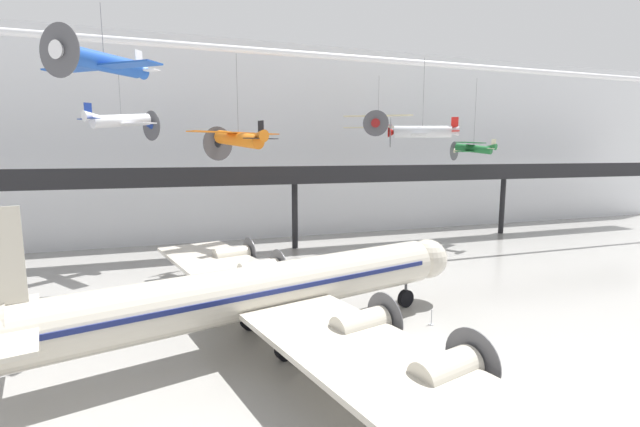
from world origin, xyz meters
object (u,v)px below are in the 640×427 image
Objects in this scene: suspended_plane_green_biplane at (473,148)px; suspended_plane_white_twin at (121,121)px; suspended_plane_cream_biplane at (378,123)px; suspended_plane_orange_highwing at (238,139)px; stanchion_barrier at (431,320)px; suspended_plane_silver_racer at (422,132)px; airliner_silver_main at (260,292)px; suspended_plane_blue_trainer at (104,63)px; info_sign_pedestal at (459,345)px.

suspended_plane_white_twin is (-39.09, 0.56, 2.41)m from suspended_plane_green_biplane.
suspended_plane_cream_biplane reaches higher than suspended_plane_green_biplane.
suspended_plane_orange_highwing reaches higher than stanchion_barrier.
suspended_plane_white_twin is 7.14× the size of stanchion_barrier.
suspended_plane_cream_biplane reaches higher than suspended_plane_silver_racer.
airliner_silver_main is 3.64× the size of suspended_plane_green_biplane.
suspended_plane_white_twin is at bearing 133.80° from stanchion_barrier.
suspended_plane_blue_trainer is at bearing -122.19° from suspended_plane_white_twin.
suspended_plane_silver_racer is at bearing 29.74° from suspended_plane_cream_biplane.
stanchion_barrier is (19.52, -6.46, -16.44)m from suspended_plane_blue_trainer.
suspended_plane_orange_highwing is at bearing 67.97° from suspended_plane_green_biplane.
suspended_plane_cream_biplane is 0.78× the size of suspended_plane_green_biplane.
suspended_plane_orange_highwing is 14.68m from suspended_plane_blue_trainer.
airliner_silver_main is 11.84m from info_sign_pedestal.
info_sign_pedestal is (-19.50, -24.56, -11.41)m from suspended_plane_green_biplane.
suspended_plane_blue_trainer is 5.85× the size of info_sign_pedestal.
suspended_plane_white_twin is (-27.56, -2.12, -0.51)m from suspended_plane_cream_biplane.
suspended_plane_orange_highwing is at bearing 81.35° from info_sign_pedestal.
stanchion_barrier is (-18.77, -20.63, -11.54)m from suspended_plane_green_biplane.
suspended_plane_cream_biplane is (0.27, 10.17, 1.48)m from suspended_plane_silver_racer.
suspended_plane_white_twin is 34.72m from info_sign_pedestal.
airliner_silver_main is 4.68× the size of suspended_plane_cream_biplane.
suspended_plane_silver_racer reaches higher than info_sign_pedestal.
airliner_silver_main is at bearing 148.42° from suspended_plane_orange_highwing.
suspended_plane_white_twin is at bearing -54.33° from suspended_plane_cream_biplane.
suspended_plane_orange_highwing is 1.32× the size of suspended_plane_blue_trainer.
stanchion_barrier is at bearing -17.33° from airliner_silver_main.
info_sign_pedestal is at bearing 14.96° from suspended_plane_cream_biplane.
stanchion_barrier is at bearing 109.38° from suspended_plane_blue_trainer.
suspended_plane_green_biplane is at bearing -109.95° from suspended_plane_orange_highwing.
suspended_plane_white_twin is (-10.23, 4.27, 1.66)m from suspended_plane_orange_highwing.
suspended_plane_cream_biplane reaches higher than airliner_silver_main.
stanchion_barrier is at bearing -81.51° from suspended_plane_white_twin.
suspended_plane_cream_biplane reaches higher than suspended_plane_white_twin.
suspended_plane_blue_trainer is at bearing 161.68° from stanchion_barrier.
suspended_plane_orange_highwing reaches higher than suspended_plane_green_biplane.
suspended_plane_blue_trainer is at bearing 44.21° from suspended_plane_silver_racer.
suspended_plane_cream_biplane is at bearing 159.90° from suspended_plane_blue_trainer.
suspended_plane_green_biplane is 30.18m from stanchion_barrier.
suspended_plane_cream_biplane is 27.64m from suspended_plane_white_twin.
suspended_plane_blue_trainer is 6.74× the size of stanchion_barrier.
suspended_plane_orange_highwing is 0.98× the size of suspended_plane_green_biplane.
suspended_plane_silver_racer is at bearing -129.78° from suspended_plane_orange_highwing.
airliner_silver_main is 28.47× the size of info_sign_pedestal.
suspended_plane_orange_highwing is at bearing -57.95° from suspended_plane_white_twin.
suspended_plane_green_biplane is (11.53, -2.68, -2.92)m from suspended_plane_cream_biplane.
info_sign_pedestal reaches higher than stanchion_barrier.
suspended_plane_white_twin reaches higher than suspended_plane_orange_highwing.
suspended_plane_orange_highwing is at bearing 120.80° from stanchion_barrier.
suspended_plane_blue_trainer is 41.11m from suspended_plane_green_biplane.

